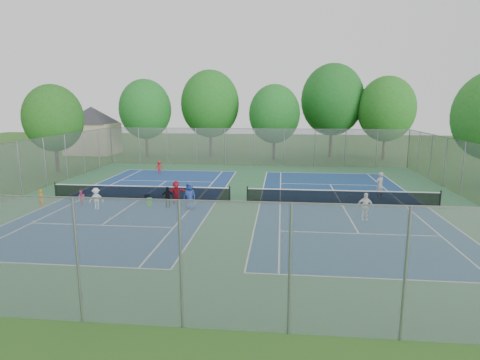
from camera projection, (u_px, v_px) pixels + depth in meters
The scene contains 39 objects.
ground at pixel (239, 201), 27.83m from camera, with size 120.00×120.00×0.00m, color #2B591C.
court_pad at pixel (239, 201), 27.83m from camera, with size 32.00×32.00×0.01m, color #306640.
court_left at pixel (141, 198), 28.53m from camera, with size 10.97×23.77×0.01m, color navy.
court_right at pixel (341, 203), 27.12m from camera, with size 10.97×23.77×0.01m, color navy.
net_left at pixel (141, 192), 28.45m from camera, with size 12.87×0.10×0.91m, color black.
net_right at pixel (341, 197), 27.04m from camera, with size 12.87×0.10×0.91m, color black.
fence_north at pixel (254, 147), 43.07m from camera, with size 32.00×0.10×4.00m, color gray.
fence_south at pixel (181, 266), 11.83m from camera, with size 32.00×0.10×4.00m, color gray.
fence_west at pixel (20, 169), 29.07m from camera, with size 32.00×0.10×4.00m, color gray.
house at pixel (92, 122), 52.68m from camera, with size 11.03×11.03×7.30m.
tree_nw at pixel (145, 109), 49.60m from camera, with size 6.40×6.40×9.58m.
tree_nl at pixel (210, 104), 49.65m from camera, with size 7.20×7.20×10.69m.
tree_nc at pixel (274, 114), 47.10m from camera, with size 6.00×6.00×8.85m.
tree_nr at pixel (332, 100), 49.01m from camera, with size 7.60×7.60×11.42m.
tree_ne at pixel (386, 109), 46.66m from camera, with size 6.60×6.60×9.77m.
tree_side_w at pixel (53, 118), 38.51m from camera, with size 5.60×5.60×8.47m.
ball_crate at pixel (147, 196), 28.73m from camera, with size 0.34×0.34×0.30m, color #1748B1.
ball_hopper at pixel (150, 203), 26.20m from camera, with size 0.31×0.31×0.60m, color #25872C.
student_a at pixel (41, 199), 25.86m from camera, with size 0.45×0.30×1.24m, color orange.
student_b at pixel (82, 198), 26.49m from camera, with size 0.51×0.39×1.04m, color #D8548B.
student_c at pixel (96, 199), 25.59m from camera, with size 0.90×0.52×1.40m, color silver.
student_d at pixel (168, 197), 26.06m from camera, with size 0.81×0.34×1.39m, color black.
student_e at pixel (190, 196), 25.53m from camera, with size 0.85×0.56×1.75m, color navy.
student_f at pixel (176, 192), 26.93m from camera, with size 1.46×0.46×1.57m, color #B21924.
child_far_baseline at pixel (159, 168), 38.26m from camera, with size 0.80×0.46×1.24m, color #A61723.
instructor at pixel (380, 186), 28.19m from camera, with size 0.71×0.47×1.95m, color #9C9C9F.
teen_court_b at pixel (365, 207), 23.15m from camera, with size 0.96×0.40×1.64m, color silver.
tennis_ball_0 at pixel (54, 213), 24.75m from camera, with size 0.07×0.07×0.07m, color #C8D431.
tennis_ball_1 at pixel (83, 218), 23.70m from camera, with size 0.07×0.07×0.07m, color #C0D030.
tennis_ball_2 at pixel (143, 208), 25.93m from camera, with size 0.07×0.07×0.07m, color #C8D030.
tennis_ball_3 at pixel (34, 221), 23.03m from camera, with size 0.07×0.07×0.07m, color #C7E234.
tennis_ball_4 at pixel (122, 208), 25.85m from camera, with size 0.07×0.07×0.07m, color #C8D531.
tennis_ball_5 at pixel (179, 215), 24.30m from camera, with size 0.07×0.07×0.07m, color #C0D331.
tennis_ball_6 at pixel (147, 206), 26.50m from camera, with size 0.07×0.07×0.07m, color #C6E334.
tennis_ball_7 at pixel (109, 218), 23.64m from camera, with size 0.07×0.07×0.07m, color yellow.
tennis_ball_8 at pixel (128, 217), 23.85m from camera, with size 0.07×0.07×0.07m, color #DEF438.
tennis_ball_9 at pixel (113, 205), 26.57m from camera, with size 0.07×0.07×0.07m, color #BFE034.
tennis_ball_10 at pixel (160, 230), 21.34m from camera, with size 0.07×0.07×0.07m, color #A9C22D.
tennis_ball_11 at pixel (96, 205), 26.52m from camera, with size 0.07×0.07×0.07m, color yellow.
Camera 1 is at (2.89, -26.89, 6.75)m, focal length 30.00 mm.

